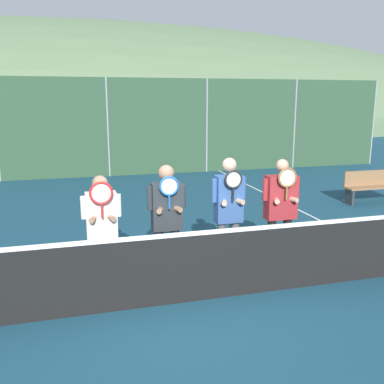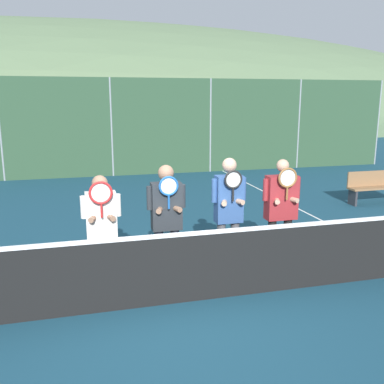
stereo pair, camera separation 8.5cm
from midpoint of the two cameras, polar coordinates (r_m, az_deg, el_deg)
name	(u,v)px [view 2 (the right image)]	position (r m, az deg, el deg)	size (l,w,h in m)	color
ground_plane	(173,303)	(6.00, -2.09, -14.62)	(120.00, 120.00, 0.00)	navy
hill_distant	(88,121)	(54.46, -13.69, 9.20)	(109.83, 61.02, 21.36)	#5B7551
clubhouse_building	(110,115)	(24.15, -10.78, 9.99)	(17.18, 5.50, 3.55)	tan
fence_back	(112,128)	(15.36, -10.52, 8.43)	(21.80, 0.06, 3.42)	gray
tennis_net	(173,268)	(5.78, -2.13, -10.07)	(11.08, 0.09, 1.10)	gray
court_line_right_sideline	(323,221)	(10.14, 17.33, -3.74)	(0.05, 16.00, 0.01)	white
player_leftmost	(102,223)	(6.11, -11.56, -4.13)	(0.55, 0.34, 1.69)	#56565B
player_center_left	(167,215)	(6.16, -3.01, -3.13)	(0.56, 0.34, 1.81)	#232838
player_center_right	(229,209)	(6.44, 5.29, -2.31)	(0.54, 0.34, 1.87)	#56565B
player_rightmost	(281,207)	(6.82, 12.15, -1.91)	(0.62, 0.34, 1.81)	black
car_left_of_center	(90,143)	(18.81, -13.27, 6.42)	(4.11, 2.01, 1.68)	maroon
car_center	(204,140)	(19.09, 1.79, 6.94)	(4.14, 2.10, 1.77)	maroon
car_right_of_center	(303,136)	(21.42, 14.68, 7.18)	(4.38, 2.03, 1.80)	#B2B7BC
bench_courtside	(376,186)	(12.29, 23.57, 0.75)	(1.63, 0.36, 0.85)	olive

